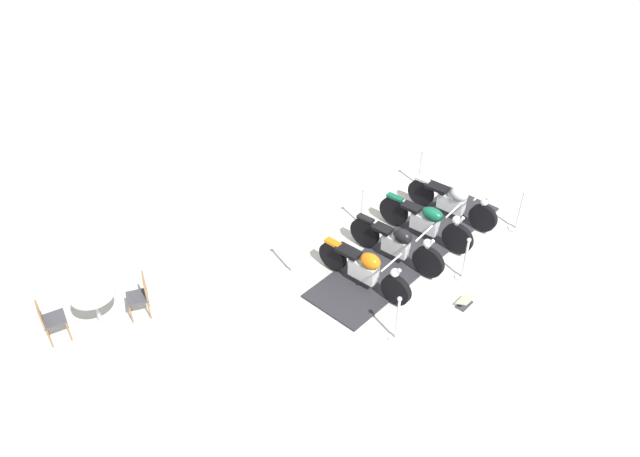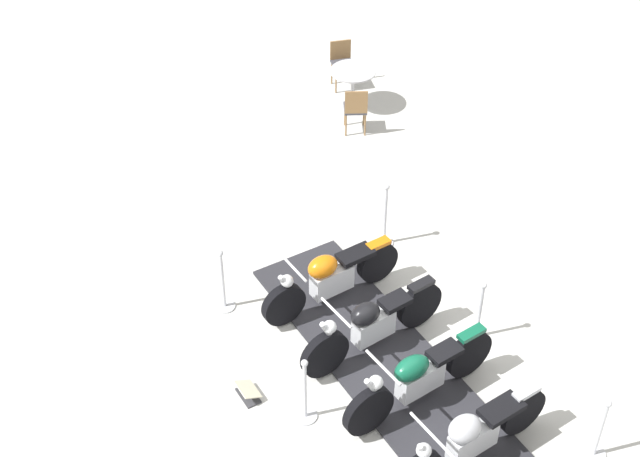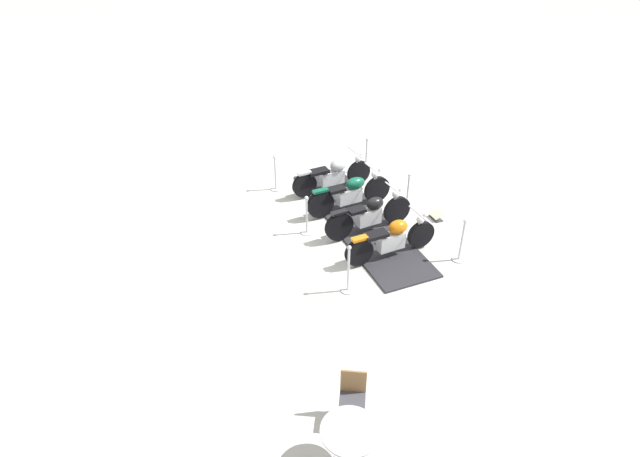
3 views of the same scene
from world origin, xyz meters
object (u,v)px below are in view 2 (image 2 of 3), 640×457
object	(u,v)px
cafe_chair_near_table	(356,107)
motorcycle_forest	(418,377)
motorcycle_black	(372,324)
motorcycle_chrome	(471,437)
stanchion_right_front	(223,288)
cafe_chair_across_table	(342,61)
stanchion_left_front	(385,223)
stanchion_left_mid	(479,319)
stanchion_right_mid	(305,398)
motorcycle_copper	(330,277)
cafe_table	(353,80)
info_placard	(248,393)
stanchion_left_rear	(598,437)

from	to	relation	value
cafe_chair_near_table	motorcycle_forest	bearing A→B (deg)	-176.34
motorcycle_forest	motorcycle_black	bearing A→B (deg)	-94.30
motorcycle_chrome	stanchion_right_front	distance (m)	4.13
cafe_chair_near_table	cafe_chair_across_table	bearing A→B (deg)	5.60
motorcycle_chrome	cafe_chair_near_table	xyz separation A→B (m)	(-5.20, -5.00, 0.02)
stanchion_left_front	stanchion_left_mid	distance (m)	2.30
stanchion_right_mid	motorcycle_copper	bearing A→B (deg)	-154.51
motorcycle_chrome	stanchion_right_mid	distance (m)	2.10
cafe_chair_near_table	cafe_table	bearing A→B (deg)	0.00
motorcycle_forest	stanchion_left_mid	bearing A→B (deg)	-163.11
stanchion_left_front	stanchion_right_front	xyz separation A→B (m)	(2.48, -1.14, -0.03)
stanchion_left_mid	cafe_table	size ratio (longest dim) A/B	1.21
motorcycle_forest	cafe_table	bearing A→B (deg)	-119.72
stanchion_left_mid	stanchion_right_front	distance (m)	3.57
stanchion_right_front	info_placard	xyz separation A→B (m)	(1.11, 1.29, -0.30)
motorcycle_forest	info_placard	distance (m)	2.21
stanchion_left_front	info_placard	world-z (taller)	stanchion_left_front
motorcycle_chrome	info_placard	distance (m)	2.94
motorcycle_copper	info_placard	size ratio (longest dim) A/B	5.01
stanchion_right_mid	cafe_table	distance (m)	7.29
stanchion_left_rear	cafe_chair_across_table	world-z (taller)	stanchion_left_rear
motorcycle_forest	motorcycle_chrome	size ratio (longest dim) A/B	1.02
motorcycle_copper	cafe_chair_across_table	distance (m)	5.98
motorcycle_forest	cafe_chair_across_table	bearing A→B (deg)	-118.89
info_placard	motorcycle_chrome	bearing A→B (deg)	-141.54
stanchion_left_mid	info_placard	xyz separation A→B (m)	(2.63, -1.94, -0.28)
motorcycle_forest	cafe_table	xyz separation A→B (m)	(-5.42, -4.51, 0.09)
motorcycle_black	stanchion_left_mid	size ratio (longest dim) A/B	2.16
stanchion_left_mid	cafe_table	distance (m)	6.06
stanchion_left_front	cafe_chair_across_table	xyz separation A→B (m)	(-3.51, -3.12, 0.14)
stanchion_left_rear	stanchion_right_front	bearing A→B (deg)	-83.95
info_placard	stanchion_left_mid	bearing A→B (deg)	-101.71
motorcycle_copper	stanchion_left_rear	distance (m)	4.15
cafe_chair_near_table	cafe_chair_across_table	size ratio (longest dim) A/B	1.02
cafe_table	motorcycle_chrome	bearing A→B (deg)	43.09
stanchion_left_front	info_placard	distance (m)	3.61
motorcycle_chrome	cafe_table	bearing A→B (deg)	-115.93
motorcycle_copper	cafe_table	distance (m)	5.20
motorcycle_copper	motorcycle_black	distance (m)	1.07
motorcycle_black	cafe_chair_across_table	world-z (taller)	motorcycle_black
cafe_chair_near_table	motorcycle_black	bearing A→B (deg)	178.74
stanchion_left_front	stanchion_right_front	size ratio (longest dim) A/B	1.07
motorcycle_forest	stanchion_right_front	xyz separation A→B (m)	(0.03, -3.14, -0.14)
stanchion_left_mid	cafe_chair_near_table	distance (m)	5.26
motorcycle_black	motorcycle_copper	bearing A→B (deg)	-94.41
stanchion_left_front	info_placard	xyz separation A→B (m)	(3.59, 0.15, -0.34)
motorcycle_copper	info_placard	world-z (taller)	motorcycle_copper
stanchion_right_front	motorcycle_chrome	bearing A→B (deg)	84.21
stanchion_left_front	stanchion_right_mid	xyz separation A→B (m)	(3.44, 0.95, -0.05)
motorcycle_forest	cafe_chair_across_table	distance (m)	7.86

